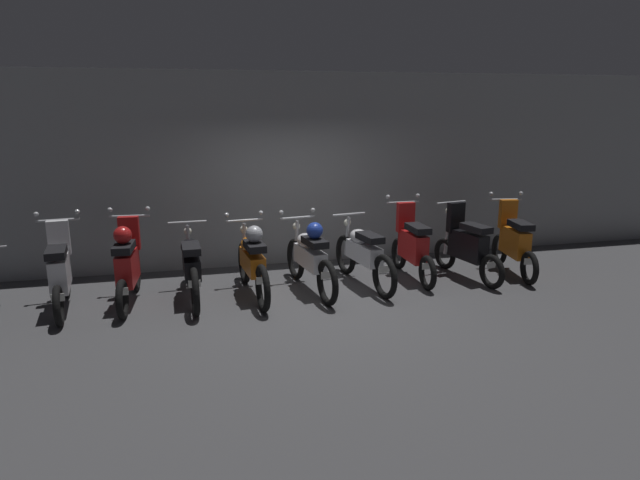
# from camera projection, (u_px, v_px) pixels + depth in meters

# --- Properties ---
(ground_plane) EXTENTS (80.00, 80.00, 0.00)m
(ground_plane) POSITION_uv_depth(u_px,v_px,m) (320.00, 304.00, 7.77)
(ground_plane) COLOR #424244
(back_wall) EXTENTS (16.00, 0.30, 3.25)m
(back_wall) POSITION_uv_depth(u_px,v_px,m) (288.00, 169.00, 9.55)
(back_wall) COLOR gray
(back_wall) RESTS_ON ground
(motorbike_slot_0) EXTENTS (0.59, 1.68, 1.29)m
(motorbike_slot_0) POSITION_uv_depth(u_px,v_px,m) (60.00, 272.00, 7.45)
(motorbike_slot_0) COLOR black
(motorbike_slot_0) RESTS_ON ground
(motorbike_slot_1) EXTENTS (0.59, 1.68, 1.29)m
(motorbike_slot_1) POSITION_uv_depth(u_px,v_px,m) (128.00, 264.00, 7.68)
(motorbike_slot_1) COLOR black
(motorbike_slot_1) RESTS_ON ground
(motorbike_slot_2) EXTENTS (0.56, 1.95, 1.03)m
(motorbike_slot_2) POSITION_uv_depth(u_px,v_px,m) (191.00, 266.00, 7.88)
(motorbike_slot_2) COLOR black
(motorbike_slot_2) RESTS_ON ground
(motorbike_slot_3) EXTENTS (0.59, 1.95, 1.15)m
(motorbike_slot_3) POSITION_uv_depth(u_px,v_px,m) (252.00, 261.00, 7.99)
(motorbike_slot_3) COLOR black
(motorbike_slot_3) RESTS_ON ground
(motorbike_slot_4) EXTENTS (0.58, 1.94, 1.15)m
(motorbike_slot_4) POSITION_uv_depth(u_px,v_px,m) (310.00, 257.00, 8.21)
(motorbike_slot_4) COLOR black
(motorbike_slot_4) RESTS_ON ground
(motorbike_slot_5) EXTENTS (0.56, 1.94, 1.03)m
(motorbike_slot_5) POSITION_uv_depth(u_px,v_px,m) (363.00, 254.00, 8.49)
(motorbike_slot_5) COLOR black
(motorbike_slot_5) RESTS_ON ground
(motorbike_slot_6) EXTENTS (0.59, 1.68, 1.29)m
(motorbike_slot_6) POSITION_uv_depth(u_px,v_px,m) (412.00, 246.00, 8.82)
(motorbike_slot_6) COLOR black
(motorbike_slot_6) RESTS_ON ground
(motorbike_slot_7) EXTENTS (0.57, 1.67, 1.18)m
(motorbike_slot_7) POSITION_uv_depth(u_px,v_px,m) (466.00, 246.00, 8.84)
(motorbike_slot_7) COLOR black
(motorbike_slot_7) RESTS_ON ground
(motorbike_slot_8) EXTENTS (0.58, 1.67, 1.29)m
(motorbike_slot_8) POSITION_uv_depth(u_px,v_px,m) (514.00, 242.00, 9.08)
(motorbike_slot_8) COLOR black
(motorbike_slot_8) RESTS_ON ground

